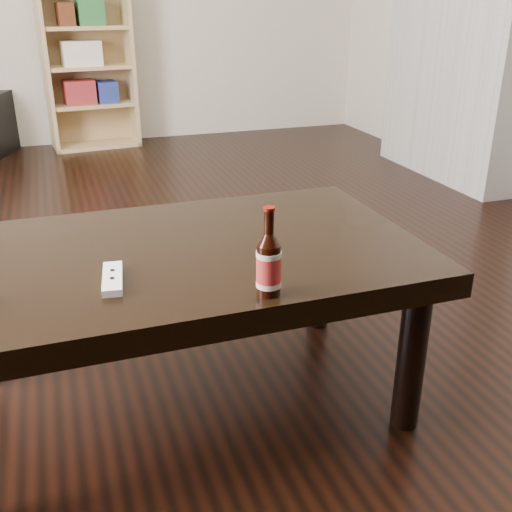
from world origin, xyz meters
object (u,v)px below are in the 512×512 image
object	(u,v)px
bookshelf	(87,63)
remote	(113,279)
beer_bottle	(269,265)
coffee_table	(176,272)

from	to	relation	value
bookshelf	remote	xyz separation A→B (m)	(-0.23, -3.67, -0.14)
beer_bottle	remote	distance (m)	0.38
bookshelf	beer_bottle	xyz separation A→B (m)	(0.09, -3.85, -0.07)
coffee_table	remote	bearing A→B (deg)	-140.34
coffee_table	beer_bottle	bearing A→B (deg)	-65.37
beer_bottle	remote	size ratio (longest dim) A/B	1.24
coffee_table	beer_bottle	distance (m)	0.38
coffee_table	remote	xyz separation A→B (m)	(-0.18, -0.15, 0.08)
bookshelf	coffee_table	world-z (taller)	bookshelf
bookshelf	beer_bottle	world-z (taller)	bookshelf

